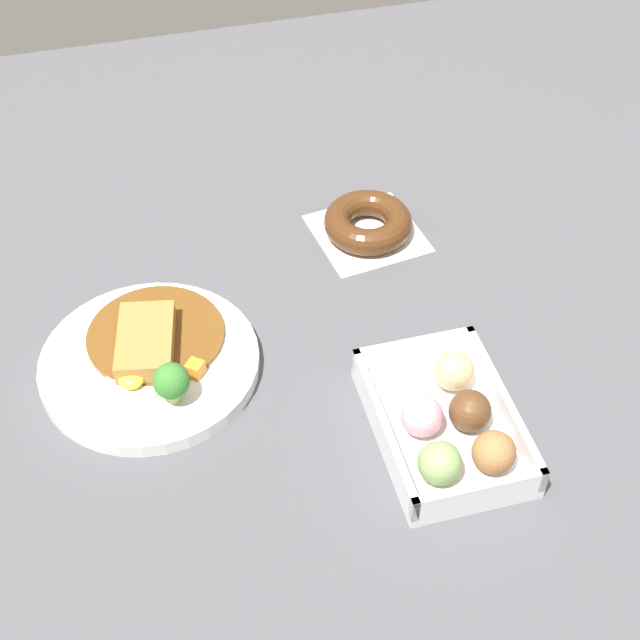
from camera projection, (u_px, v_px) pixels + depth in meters
ground_plane at (307, 380)px, 1.06m from camera, size 1.60×1.60×0.00m
curry_plate at (151, 360)px, 1.07m from camera, size 0.25×0.25×0.07m
donut_box at (449, 424)px, 0.99m from camera, size 0.21×0.14×0.06m
chocolate_ring_donut at (368, 223)px, 1.23m from camera, size 0.15×0.15×0.04m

